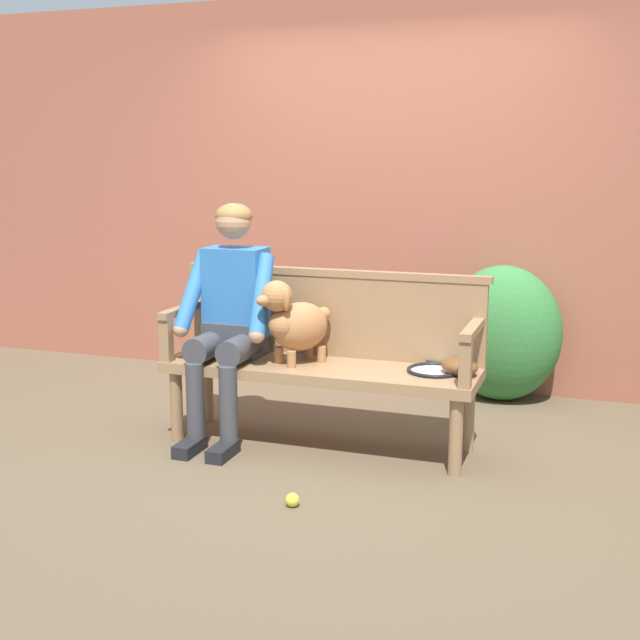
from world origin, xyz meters
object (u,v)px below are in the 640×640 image
at_px(dog_on_bench, 294,322).
at_px(tennis_ball, 292,500).
at_px(garden_bench, 320,375).
at_px(person_seated, 230,311).
at_px(tennis_racket, 433,369).
at_px(baseball_glove, 459,366).

relative_size(dog_on_bench, tennis_ball, 7.19).
height_order(garden_bench, dog_on_bench, dog_on_bench).
xyz_separation_m(person_seated, tennis_racket, (1.15, 0.09, -0.26)).
xyz_separation_m(tennis_racket, baseball_glove, (0.15, -0.04, 0.04)).
height_order(dog_on_bench, tennis_racket, dog_on_bench).
height_order(garden_bench, person_seated, person_seated).
bearing_deg(tennis_ball, baseball_glove, 54.70).
bearing_deg(baseball_glove, garden_bench, -137.95).
height_order(garden_bench, baseball_glove, baseball_glove).
height_order(dog_on_bench, baseball_glove, dog_on_bench).
distance_m(tennis_racket, tennis_ball, 1.11).
relative_size(tennis_racket, tennis_ball, 8.80).
relative_size(garden_bench, dog_on_bench, 3.68).
xyz_separation_m(garden_bench, baseball_glove, (0.76, 0.03, 0.11)).
bearing_deg(baseball_glove, tennis_ball, -85.77).
xyz_separation_m(dog_on_bench, tennis_ball, (0.29, -0.80, -0.67)).
bearing_deg(dog_on_bench, baseball_glove, 3.85).
distance_m(garden_bench, tennis_racket, 0.63).
distance_m(dog_on_bench, tennis_racket, 0.80).
bearing_deg(tennis_racket, baseball_glove, -14.92).
distance_m(person_seated, baseball_glove, 1.32).
distance_m(tennis_racket, baseball_glove, 0.16).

